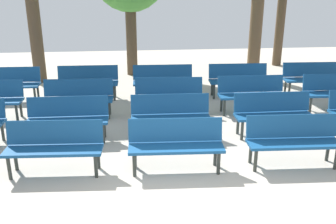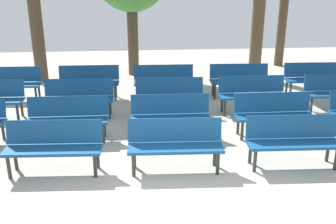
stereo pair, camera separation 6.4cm
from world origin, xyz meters
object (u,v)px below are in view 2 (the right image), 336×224
Objects in this scene: bench_r0_c2 at (175,142)px; bench_r2_c2 at (169,94)px; bench_r1_c2 at (170,114)px; bench_r2_c1 at (79,96)px; tree_3 at (282,23)px; bench_r2_c3 at (252,92)px; bench_r3_c3 at (239,78)px; bench_r0_c3 at (293,138)px; bench_r3_c1 at (89,80)px; bench_r0_c1 at (54,144)px; bench_r1_c3 at (273,112)px; bench_r1_c1 at (68,116)px; bench_r3_c4 at (314,77)px; bench_r3_c2 at (164,79)px; bench_r3_c0 at (10,82)px.

bench_r2_c2 is (0.15, 2.74, 0.00)m from bench_r0_c2.
bench_r1_c2 and bench_r2_c2 have the same top height.
bench_r2_c2 is at bearing 0.07° from bench_r2_c1.
bench_r2_c1 is 0.53× the size of tree_3.
bench_r3_c3 is (0.04, 1.31, 0.00)m from bench_r2_c3.
bench_r0_c2 is 1.00× the size of bench_r0_c3.
bench_r1_c2 and bench_r3_c1 have the same top height.
bench_r0_c1 and bench_r2_c2 have the same top height.
bench_r2_c1 is (-4.13, 1.48, 0.00)m from bench_r1_c3.
bench_r2_c1 is at bearing 146.98° from bench_r0_c3.
bench_r1_c2 is (0.05, 1.40, 0.00)m from bench_r0_c2.
bench_r1_c1 and bench_r1_c3 have the same top height.
bench_r3_c3 and bench_r3_c4 have the same top height.
bench_r0_c2 and bench_r3_c2 have the same top height.
bench_r3_c4 is at bearing 31.73° from bench_r2_c3.
bench_r0_c2 is 1.00× the size of bench_r3_c1.
bench_r0_c2 is 2.75m from bench_r2_c2.
bench_r1_c1 is (0.02, 1.34, 0.00)m from bench_r0_c1.
bench_r2_c2 is 1.35m from bench_r3_c2.
bench_r0_c1 is 1.01× the size of bench_r1_c1.
bench_r2_c3 is (4.17, 2.64, 0.00)m from bench_r0_c1.
bench_r2_c1 and bench_r3_c3 have the same top height.
bench_r3_c4 is (4.21, 2.62, 0.00)m from bench_r1_c2.
bench_r0_c2 is 1.00× the size of bench_r2_c1.
bench_r1_c2 is (-1.99, 1.42, 0.00)m from bench_r0_c3.
bench_r0_c3 and bench_r2_c3 have the same top height.
bench_r3_c0 is at bearing -158.15° from tree_3.
bench_r0_c3 and bench_r3_c0 have the same top height.
bench_r0_c3 is 1.00× the size of bench_r3_c0.
bench_r2_c1 is 1.00× the size of bench_r3_c4.
bench_r2_c3 is at bearing -18.67° from bench_r3_c1.
bench_r1_c1 is 9.14m from tree_3.
bench_r1_c3 is at bearing -32.32° from bench_r2_c2.
bench_r2_c3 is 2.48m from bench_r3_c4.
bench_r0_c3 and bench_r3_c2 have the same top height.
bench_r3_c4 is 3.79m from tree_3.
bench_r0_c1 is 1.01× the size of bench_r1_c3.
bench_r3_c3 is at bearing 35.40° from bench_r2_c2.
bench_r3_c0 is (-1.91, 4.11, 0.00)m from bench_r0_c1.
bench_r0_c1 is at bearing -163.67° from bench_r1_c3.
bench_r1_c3 is 6.75m from bench_r3_c0.
bench_r2_c1 is 4.33m from bench_r3_c3.
bench_r2_c1 is at bearing 127.36° from bench_r0_c2.
bench_r2_c3 and bench_r3_c4 have the same top height.
bench_r0_c2 is at bearing -53.39° from bench_r2_c1.
bench_r1_c3 is at bearing -23.75° from bench_r3_c0.
bench_r1_c2 is 4.88m from bench_r3_c0.
bench_r0_c1 and bench_r3_c4 have the same top height.
bench_r3_c3 is (4.06, -0.16, 0.00)m from bench_r3_c1.
bench_r3_c2 is at bearing 117.14° from bench_r0_c3.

